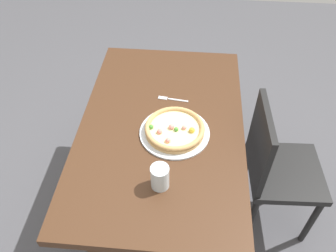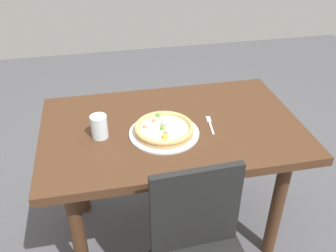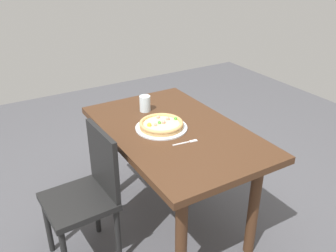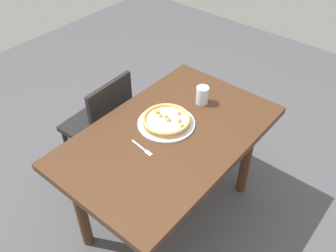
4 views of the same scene
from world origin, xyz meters
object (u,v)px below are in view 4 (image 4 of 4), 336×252
plate (166,123)px  fork (143,149)px  dining_table (170,147)px  drinking_glass (202,95)px  chair_near (102,124)px  pizza (166,120)px

plate → fork: 0.25m
dining_table → fork: fork is taller
plate → fork: (0.25, 0.04, -0.00)m
fork → drinking_glass: size_ratio=1.43×
chair_near → drinking_glass: (-0.36, 0.59, 0.33)m
chair_near → pizza: bearing=-87.2°
chair_near → pizza: size_ratio=3.05×
dining_table → pizza: bearing=-127.6°
plate → drinking_glass: size_ratio=2.97×
drinking_glass → plate: bearing=-7.3°
fork → drinking_glass: (-0.55, -0.00, 0.06)m
dining_table → plate: 0.14m
plate → pizza: pizza is taller
pizza → drinking_glass: (-0.31, 0.04, 0.03)m
chair_near → plate: bearing=-87.3°
chair_near → drinking_glass: bearing=-61.4°
dining_table → chair_near: (-0.00, -0.62, -0.17)m
dining_table → fork: 0.23m
fork → plate: bearing=106.4°
drinking_glass → chair_near: bearing=-59.0°
dining_table → pizza: (-0.05, -0.07, 0.14)m
chair_near → plate: chair_near is taller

